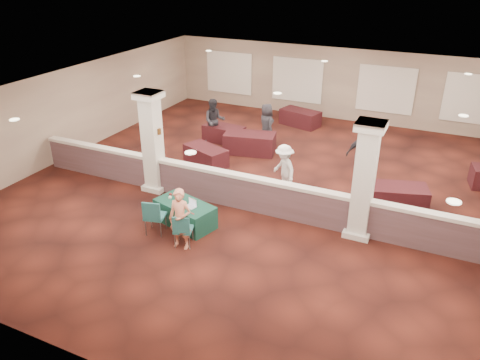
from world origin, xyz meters
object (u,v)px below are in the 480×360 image
at_px(attendee_c, 362,154).
at_px(far_table_front_center, 250,143).
at_px(far_table_front_left, 206,156).
at_px(attendee_b, 284,169).
at_px(conf_chair_side, 154,215).
at_px(attendee_a, 214,121).
at_px(attendee_d, 266,125).
at_px(far_table_front_right, 395,197).
at_px(far_table_back_left, 224,134).
at_px(near_table, 185,214).
at_px(far_table_back_center, 300,118).
at_px(woman, 180,219).
at_px(conf_chair_main, 182,228).

bearing_deg(attendee_c, far_table_front_center, 139.17).
bearing_deg(far_table_front_left, attendee_c, 11.53).
bearing_deg(attendee_b, far_table_front_left, -156.13).
distance_m(conf_chair_side, attendee_b, 4.44).
bearing_deg(attendee_a, conf_chair_side, -106.09).
xyz_separation_m(far_table_front_center, attendee_d, (0.29, 0.94, 0.47)).
bearing_deg(far_table_front_right, attendee_d, 150.12).
xyz_separation_m(far_table_front_center, far_table_back_left, (-1.42, 0.64, -0.06)).
xyz_separation_m(far_table_front_left, far_table_front_right, (6.65, -0.48, 0.03)).
bearing_deg(far_table_back_left, near_table, -72.81).
height_order(far_table_front_left, far_table_back_center, far_table_back_center).
bearing_deg(near_table, far_table_back_center, 104.52).
bearing_deg(far_table_back_left, attendee_c, -12.15).
distance_m(near_table, far_table_front_right, 6.19).
height_order(far_table_back_left, attendee_c, attendee_c).
xyz_separation_m(far_table_front_left, attendee_a, (-0.76, 2.14, 0.55)).
height_order(far_table_front_right, far_table_back_left, far_table_front_right).
distance_m(far_table_back_center, attendee_c, 5.69).
distance_m(far_table_front_left, attendee_a, 2.34).
xyz_separation_m(woman, far_table_front_right, (4.67, 4.43, -0.46)).
bearing_deg(attendee_b, attendee_a, -177.73).
xyz_separation_m(far_table_front_left, attendee_c, (5.27, 1.08, 0.58)).
bearing_deg(far_table_front_center, far_table_back_left, 155.81).
height_order(attendee_a, attendee_b, attendee_a).
height_order(far_table_front_right, attendee_d, attendee_d).
bearing_deg(far_table_back_left, far_table_back_center, 55.87).
distance_m(far_table_front_right, attendee_d, 6.22).
height_order(conf_chair_side, attendee_d, attendee_d).
distance_m(conf_chair_side, woman, 1.02).
bearing_deg(conf_chair_main, conf_chair_side, 152.31).
bearing_deg(far_table_front_left, conf_chair_side, -77.93).
bearing_deg(far_table_front_left, far_table_front_center, 59.53).
bearing_deg(far_table_back_center, far_table_front_left, -107.41).
relative_size(far_table_front_center, attendee_b, 1.18).
bearing_deg(conf_chair_main, far_table_back_left, 91.46).
relative_size(near_table, far_table_front_right, 0.96).
xyz_separation_m(attendee_a, attendee_c, (6.04, -1.06, 0.03)).
distance_m(conf_chair_side, far_table_back_center, 10.22).
bearing_deg(conf_chair_side, far_table_front_left, 87.56).
distance_m(near_table, attendee_b, 3.53).
height_order(woman, far_table_front_left, woman).
bearing_deg(attendee_b, attendee_c, 83.88).
bearing_deg(attendee_c, attendee_d, 126.10).
height_order(far_table_back_center, attendee_b, attendee_b).
relative_size(woman, far_table_back_left, 1.02).
bearing_deg(attendee_b, far_table_back_center, 142.89).
bearing_deg(far_table_front_left, far_table_front_right, -4.16).
bearing_deg(near_table, far_table_front_center, 111.12).
distance_m(far_table_front_left, far_table_front_right, 6.66).
xyz_separation_m(woman, far_table_front_center, (-1.00, 6.58, -0.44)).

